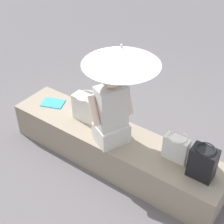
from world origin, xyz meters
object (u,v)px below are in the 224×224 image
Objects in this scene: person_seated at (111,112)px; parasol at (121,56)px; handbag_black at (203,163)px; tote_bag_canvas at (86,108)px; magazine at (53,103)px; shoulder_bag_spare at (176,148)px.

parasol is (-0.07, -0.07, 0.65)m from person_seated.
tote_bag_canvas is (1.48, -0.05, -0.00)m from handbag_black.
magazine is at bearing -1.56° from handbag_black.
shoulder_bag_spare is 1.07× the size of magazine.
parasol reaches higher than shoulder_bag_spare.
parasol is 1.51m from magazine.
handbag_black is at bearing 167.95° from shoulder_bag_spare.
magazine is (1.74, 0.01, -0.14)m from shoulder_bag_spare.
magazine is at bearing -3.84° from parasol.
person_seated is 3.21× the size of magazine.
magazine is at bearing 0.35° from shoulder_bag_spare.
parasol is 3.21× the size of handbag_black.
magazine is (1.10, -0.07, -1.03)m from parasol.
tote_bag_canvas is 1.16× the size of shoulder_bag_spare.
magazine is at bearing -7.79° from person_seated.
handbag_black is at bearing -178.91° from parasol.
tote_bag_canvas reaches higher than shoulder_bag_spare.
person_seated is at bearing 163.53° from tote_bag_canvas.
handbag_black is at bearing 177.98° from tote_bag_canvas.
person_seated is 2.50× the size of handbag_black.
parasol is at bearing 172.51° from tote_bag_canvas.
handbag_black reaches higher than magazine.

